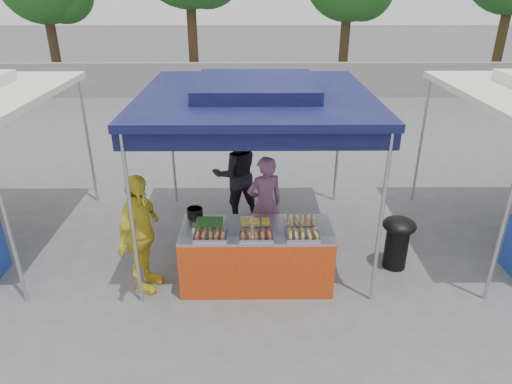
{
  "coord_description": "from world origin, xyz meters",
  "views": [
    {
      "loc": [
        -0.05,
        -5.33,
        3.81
      ],
      "look_at": [
        0.0,
        0.6,
        1.05
      ],
      "focal_mm": 32.0,
      "sensor_mm": 36.0,
      "label": 1
    }
  ],
  "objects_px": {
    "vendor_table": "(256,256)",
    "customer_person": "(140,235)",
    "wok_burner": "(398,238)",
    "helper_man": "(236,173)",
    "vendor_woman": "(265,204)",
    "cooking_pot": "(195,213)"
  },
  "relations": [
    {
      "from": "vendor_table",
      "to": "customer_person",
      "type": "relative_size",
      "value": 1.21
    },
    {
      "from": "wok_burner",
      "to": "helper_man",
      "type": "height_order",
      "value": "helper_man"
    },
    {
      "from": "wok_burner",
      "to": "helper_man",
      "type": "distance_m",
      "value": 2.84
    },
    {
      "from": "vendor_woman",
      "to": "helper_man",
      "type": "relative_size",
      "value": 0.92
    },
    {
      "from": "wok_burner",
      "to": "cooking_pot",
      "type": "bearing_deg",
      "value": 166.09
    },
    {
      "from": "cooking_pot",
      "to": "customer_person",
      "type": "relative_size",
      "value": 0.13
    },
    {
      "from": "wok_burner",
      "to": "vendor_woman",
      "type": "bearing_deg",
      "value": 150.15
    },
    {
      "from": "vendor_table",
      "to": "wok_burner",
      "type": "xyz_separation_m",
      "value": [
        2.02,
        0.37,
        0.04
      ]
    },
    {
      "from": "customer_person",
      "to": "vendor_table",
      "type": "bearing_deg",
      "value": -71.37
    },
    {
      "from": "wok_burner",
      "to": "helper_man",
      "type": "xyz_separation_m",
      "value": [
        -2.35,
        1.55,
        0.36
      ]
    },
    {
      "from": "cooking_pot",
      "to": "customer_person",
      "type": "bearing_deg",
      "value": -146.48
    },
    {
      "from": "vendor_woman",
      "to": "customer_person",
      "type": "bearing_deg",
      "value": 10.89
    },
    {
      "from": "vendor_table",
      "to": "vendor_woman",
      "type": "bearing_deg",
      "value": 81.36
    },
    {
      "from": "vendor_woman",
      "to": "customer_person",
      "type": "xyz_separation_m",
      "value": [
        -1.64,
        -0.99,
        0.06
      ]
    },
    {
      "from": "cooking_pot",
      "to": "vendor_woman",
      "type": "relative_size",
      "value": 0.14
    },
    {
      "from": "vendor_table",
      "to": "customer_person",
      "type": "bearing_deg",
      "value": -175.73
    },
    {
      "from": "vendor_table",
      "to": "cooking_pot",
      "type": "relative_size",
      "value": 9.23
    },
    {
      "from": "vendor_woman",
      "to": "vendor_table",
      "type": "bearing_deg",
      "value": 61.17
    },
    {
      "from": "helper_man",
      "to": "customer_person",
      "type": "bearing_deg",
      "value": 42.3
    },
    {
      "from": "vendor_table",
      "to": "cooking_pot",
      "type": "bearing_deg",
      "value": 158.68
    },
    {
      "from": "vendor_table",
      "to": "customer_person",
      "type": "height_order",
      "value": "customer_person"
    },
    {
      "from": "wok_burner",
      "to": "customer_person",
      "type": "xyz_separation_m",
      "value": [
        -3.53,
        -0.48,
        0.36
      ]
    }
  ]
}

